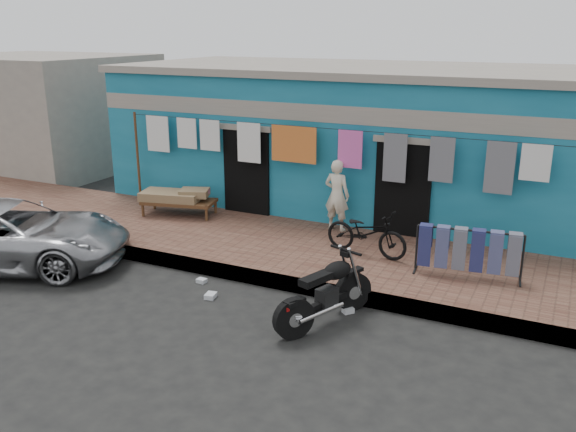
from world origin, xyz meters
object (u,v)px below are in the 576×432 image
at_px(motorcycle, 325,290).
at_px(car, 8,234).
at_px(bicycle, 367,228).
at_px(jeans_rack, 468,252).
at_px(charpoy, 179,202).
at_px(seated_person, 337,195).

bearing_deg(motorcycle, car, -157.10).
relative_size(bicycle, jeans_rack, 0.87).
xyz_separation_m(car, charpoy, (1.40, 3.32, -0.09)).
xyz_separation_m(seated_person, jeans_rack, (2.84, -1.33, -0.30)).
height_order(bicycle, motorcycle, bicycle).
distance_m(charpoy, jeans_rack, 6.39).
distance_m(seated_person, motorcycle, 3.70).
height_order(car, seated_person, seated_person).
height_order(car, bicycle, bicycle).
height_order(car, jeans_rack, car).
bearing_deg(car, jeans_rack, -96.01).
relative_size(motorcycle, charpoy, 0.97).
height_order(seated_person, motorcycle, seated_person).
distance_m(car, bicycle, 6.52).
height_order(seated_person, charpoy, seated_person).
height_order(car, charpoy, car).
xyz_separation_m(bicycle, motorcycle, (0.18, -2.39, -0.23)).
bearing_deg(car, motorcycle, -110.54).
bearing_deg(seated_person, jeans_rack, 160.33).
relative_size(seated_person, motorcycle, 0.84).
distance_m(car, motorcycle, 6.09).
height_order(bicycle, charpoy, bicycle).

